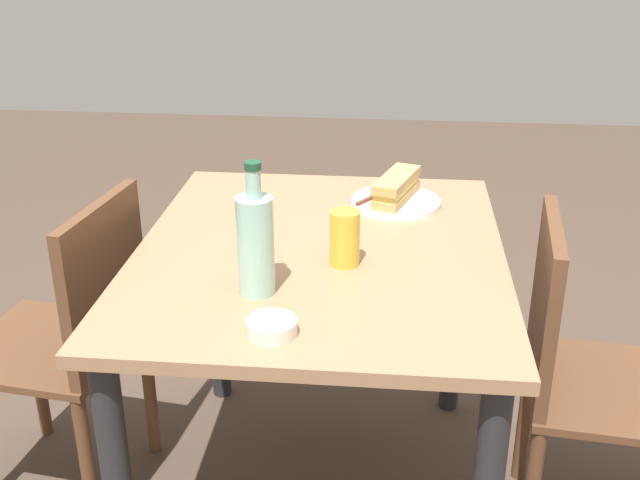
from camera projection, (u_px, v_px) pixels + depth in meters
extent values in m
cube|color=#997251|center=(320.00, 253.00, 1.86)|extent=(1.04, 0.86, 0.03)
cylinder|color=#262628|center=(455.00, 308.00, 2.39)|extent=(0.06, 0.06, 0.72)
cylinder|color=#262628|center=(217.00, 296.00, 2.46)|extent=(0.06, 0.06, 0.72)
cube|color=brown|center=(49.00, 346.00, 2.04)|extent=(0.45, 0.45, 0.02)
cube|color=brown|center=(105.00, 281.00, 1.92)|extent=(0.38, 0.08, 0.40)
cylinder|color=brown|center=(37.00, 373.00, 2.33)|extent=(0.04, 0.04, 0.43)
cylinder|color=brown|center=(149.00, 389.00, 2.25)|extent=(0.04, 0.04, 0.43)
cylinder|color=brown|center=(88.00, 470.00, 1.93)|extent=(0.04, 0.04, 0.43)
cube|color=brown|center=(615.00, 389.00, 1.86)|extent=(0.44, 0.44, 0.02)
cube|color=brown|center=(545.00, 304.00, 1.81)|extent=(0.38, 0.07, 0.40)
cylinder|color=brown|center=(525.00, 413.00, 2.15)|extent=(0.04, 0.04, 0.43)
cylinder|color=white|center=(396.00, 202.00, 2.11)|extent=(0.24, 0.24, 0.01)
cube|color=tan|center=(396.00, 195.00, 2.10)|extent=(0.22, 0.13, 0.02)
cube|color=#DBC66B|center=(396.00, 187.00, 2.09)|extent=(0.20, 0.12, 0.02)
cube|color=tan|center=(397.00, 180.00, 2.08)|extent=(0.22, 0.13, 0.02)
cube|color=silver|center=(385.00, 192.00, 2.15)|extent=(0.09, 0.07, 0.00)
cube|color=#59331E|center=(366.00, 200.00, 2.09)|extent=(0.07, 0.05, 0.01)
cylinder|color=#99C6B7|center=(256.00, 246.00, 1.60)|extent=(0.08, 0.08, 0.21)
cylinder|color=#99C6B7|center=(253.00, 184.00, 1.55)|extent=(0.03, 0.03, 0.06)
cylinder|color=#19472D|center=(253.00, 166.00, 1.53)|extent=(0.03, 0.03, 0.02)
cylinder|color=gold|center=(345.00, 238.00, 1.74)|extent=(0.07, 0.07, 0.13)
cylinder|color=silver|center=(272.00, 327.00, 1.48)|extent=(0.10, 0.10, 0.03)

